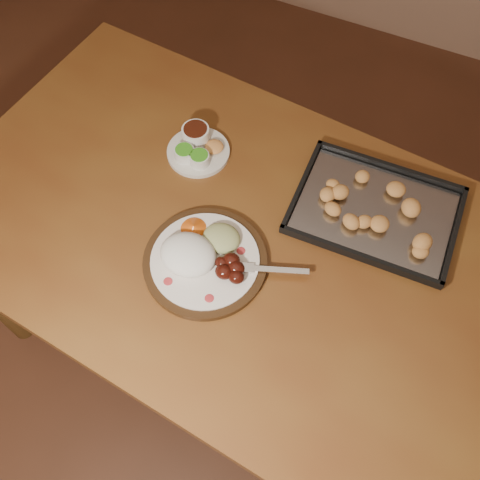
% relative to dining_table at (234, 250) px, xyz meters
% --- Properties ---
extents(ground, '(4.00, 4.00, 0.00)m').
position_rel_dining_table_xyz_m(ground, '(-0.07, -0.18, -0.65)').
color(ground, '#59301E').
rests_on(ground, ground).
extents(dining_table, '(1.58, 1.05, 0.75)m').
position_rel_dining_table_xyz_m(dining_table, '(0.00, 0.00, 0.00)').
color(dining_table, brown).
rests_on(dining_table, ground).
extents(dinner_plate, '(0.38, 0.29, 0.07)m').
position_rel_dining_table_xyz_m(dinner_plate, '(-0.03, -0.11, 0.12)').
color(dinner_plate, black).
rests_on(dinner_plate, dining_table).
extents(condiment_saucer, '(0.17, 0.17, 0.06)m').
position_rel_dining_table_xyz_m(condiment_saucer, '(-0.19, 0.18, 0.12)').
color(condiment_saucer, beige).
rests_on(condiment_saucer, dining_table).
extents(baking_tray, '(0.41, 0.31, 0.04)m').
position_rel_dining_table_xyz_m(baking_tray, '(0.30, 0.19, 0.11)').
color(baking_tray, black).
rests_on(baking_tray, dining_table).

